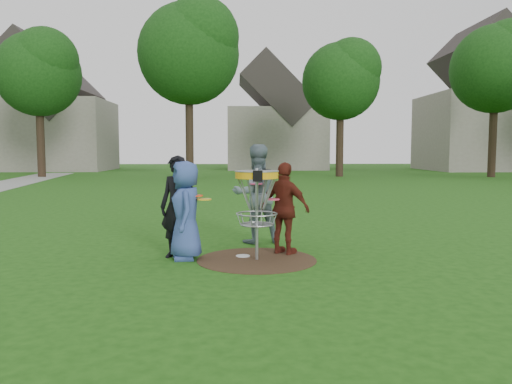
{
  "coord_description": "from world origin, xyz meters",
  "views": [
    {
      "loc": [
        -0.3,
        -7.37,
        1.66
      ],
      "look_at": [
        0.0,
        0.3,
        1.0
      ],
      "focal_mm": 35.0,
      "sensor_mm": 36.0,
      "label": 1
    }
  ],
  "objects_px": {
    "player_grey": "(256,194)",
    "player_black": "(178,207)",
    "player_maroon": "(285,208)",
    "player_blue": "(186,210)",
    "disc_golf_basket": "(257,192)"
  },
  "relations": [
    {
      "from": "player_grey",
      "to": "player_black",
      "type": "bearing_deg",
      "value": 30.13
    },
    {
      "from": "player_black",
      "to": "player_maroon",
      "type": "relative_size",
      "value": 1.07
    },
    {
      "from": "player_grey",
      "to": "player_blue",
      "type": "bearing_deg",
      "value": 35.34
    },
    {
      "from": "player_blue",
      "to": "player_maroon",
      "type": "bearing_deg",
      "value": 90.68
    },
    {
      "from": "player_blue",
      "to": "player_black",
      "type": "relative_size",
      "value": 0.95
    },
    {
      "from": "player_black",
      "to": "disc_golf_basket",
      "type": "relative_size",
      "value": 1.14
    },
    {
      "from": "player_grey",
      "to": "disc_golf_basket",
      "type": "relative_size",
      "value": 1.27
    },
    {
      "from": "disc_golf_basket",
      "to": "player_black",
      "type": "bearing_deg",
      "value": 170.54
    },
    {
      "from": "player_black",
      "to": "disc_golf_basket",
      "type": "xyz_separation_m",
      "value": [
        1.2,
        -0.2,
        0.24
      ]
    },
    {
      "from": "player_blue",
      "to": "disc_golf_basket",
      "type": "bearing_deg",
      "value": 73.8
    },
    {
      "from": "player_blue",
      "to": "player_black",
      "type": "bearing_deg",
      "value": -134.79
    },
    {
      "from": "player_black",
      "to": "player_maroon",
      "type": "distance_m",
      "value": 1.67
    },
    {
      "from": "player_black",
      "to": "disc_golf_basket",
      "type": "height_order",
      "value": "player_black"
    },
    {
      "from": "player_blue",
      "to": "player_grey",
      "type": "bearing_deg",
      "value": 129.13
    },
    {
      "from": "player_blue",
      "to": "disc_golf_basket",
      "type": "distance_m",
      "value": 1.11
    }
  ]
}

